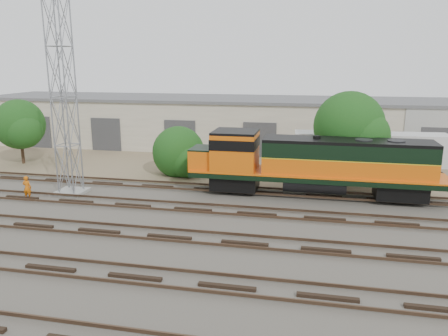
% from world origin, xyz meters
% --- Properties ---
extents(ground, '(140.00, 140.00, 0.00)m').
position_xyz_m(ground, '(0.00, 0.00, 0.00)').
color(ground, '#47423A').
rests_on(ground, ground).
extents(dirt_strip, '(80.00, 16.00, 0.02)m').
position_xyz_m(dirt_strip, '(0.00, 15.00, 0.01)').
color(dirt_strip, '#726047').
rests_on(dirt_strip, ground).
extents(tracks, '(80.00, 20.40, 0.28)m').
position_xyz_m(tracks, '(0.00, -3.00, 0.08)').
color(tracks, black).
rests_on(tracks, ground).
extents(warehouse, '(58.40, 10.40, 5.30)m').
position_xyz_m(warehouse, '(0.04, 22.98, 2.65)').
color(warehouse, beige).
rests_on(warehouse, ground).
extents(locomotive, '(17.13, 3.00, 4.12)m').
position_xyz_m(locomotive, '(7.03, 6.00, 2.36)').
color(locomotive, black).
rests_on(locomotive, tracks).
extents(signal_tower, '(1.96, 1.96, 13.25)m').
position_xyz_m(signal_tower, '(-9.38, 3.31, 6.47)').
color(signal_tower, gray).
rests_on(signal_tower, ground).
extents(worker, '(0.61, 0.43, 1.60)m').
position_xyz_m(worker, '(-11.54, 1.48, 0.80)').
color(worker, '#D0600B').
rests_on(worker, ground).
extents(semi_trailer, '(11.82, 3.11, 3.60)m').
position_xyz_m(semi_trailer, '(11.76, 12.03, 2.26)').
color(semi_trailer, silver).
rests_on(semi_trailer, ground).
extents(tree_west, '(4.67, 4.44, 5.81)m').
position_xyz_m(tree_west, '(-18.47, 10.69, 3.48)').
color(tree_west, '#382619').
rests_on(tree_west, ground).
extents(tree_mid, '(4.45, 4.23, 4.23)m').
position_xyz_m(tree_mid, '(-3.37, 9.78, 1.76)').
color(tree_mid, '#382619').
rests_on(tree_mid, ground).
extents(tree_east, '(5.43, 5.17, 6.98)m').
position_xyz_m(tree_east, '(9.89, 9.51, 4.26)').
color(tree_east, '#382619').
rests_on(tree_east, ground).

